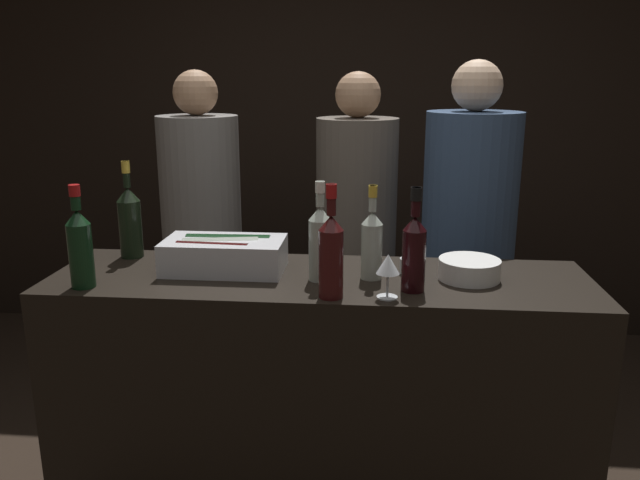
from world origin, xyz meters
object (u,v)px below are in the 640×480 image
rose_wine_bottle (372,242)px  white_wine_bottle (320,240)px  ice_bin_with_bottles (224,253)px  person_in_hoodie (467,241)px  red_wine_bottle_burgundy (80,245)px  person_grey_polo (356,231)px  person_blond_tee (202,227)px  red_wine_bottle_black_foil (414,249)px  champagne_bottle (130,220)px  bowl_white (469,269)px  wine_glass (388,266)px  red_wine_bottle_tall (331,252)px  candle_votive (409,266)px

rose_wine_bottle → white_wine_bottle: (-0.17, -0.03, 0.01)m
ice_bin_with_bottles → person_in_hoodie: (0.92, 0.66, -0.11)m
red_wine_bottle_burgundy → person_grey_polo: bearing=53.3°
person_blond_tee → rose_wine_bottle: bearing=-68.4°
red_wine_bottle_black_foil → person_blond_tee: person_blond_tee is taller
ice_bin_with_bottles → rose_wine_bottle: size_ratio=1.31×
champagne_bottle → person_grey_polo: person_grey_polo is taller
bowl_white → red_wine_bottle_black_foil: size_ratio=0.62×
wine_glass → rose_wine_bottle: (-0.05, 0.19, 0.02)m
bowl_white → person_in_hoodie: size_ratio=0.12×
wine_glass → champagne_bottle: (-0.94, 0.36, 0.04)m
white_wine_bottle → red_wine_bottle_tall: bearing=-73.5°
bowl_white → ice_bin_with_bottles: bearing=178.8°
red_wine_bottle_burgundy → rose_wine_bottle: bearing=10.7°
ice_bin_with_bottles → candle_votive: bearing=2.6°
ice_bin_with_bottles → white_wine_bottle: 0.35m
red_wine_bottle_burgundy → white_wine_bottle: size_ratio=1.00×
person_in_hoodie → person_grey_polo: bearing=-73.8°
red_wine_bottle_black_foil → red_wine_bottle_burgundy: 1.05m
rose_wine_bottle → person_in_hoodie: (0.41, 0.70, -0.17)m
champagne_bottle → person_blond_tee: size_ratio=0.21×
rose_wine_bottle → person_in_hoodie: bearing=59.5°
person_in_hoodie → wine_glass: bearing=20.0°
rose_wine_bottle → red_wine_bottle_burgundy: size_ratio=0.95×
white_wine_bottle → person_blond_tee: (-0.67, 0.96, -0.20)m
ice_bin_with_bottles → rose_wine_bottle: rose_wine_bottle is taller
ice_bin_with_bottles → wine_glass: size_ratio=2.98×
red_wine_bottle_burgundy → person_in_hoodie: bearing=33.3°
ice_bin_with_bottles → bowl_white: ice_bin_with_bottles is taller
champagne_bottle → red_wine_bottle_burgundy: (-0.02, -0.35, -0.00)m
candle_votive → red_wine_bottle_black_foil: red_wine_bottle_black_foil is taller
red_wine_bottle_black_foil → ice_bin_with_bottles: bearing=166.9°
white_wine_bottle → person_grey_polo: 1.00m
red_wine_bottle_black_foil → champagne_bottle: champagne_bottle is taller
red_wine_bottle_black_foil → red_wine_bottle_tall: 0.27m
candle_votive → champagne_bottle: bearing=173.9°
ice_bin_with_bottles → wine_glass: 0.60m
wine_glass → red_wine_bottle_black_foil: size_ratio=0.42×
red_wine_bottle_tall → person_blond_tee: person_blond_tee is taller
ice_bin_with_bottles → champagne_bottle: (-0.38, 0.14, 0.08)m
red_wine_bottle_black_foil → person_blond_tee: bearing=133.0°
bowl_white → candle_votive: size_ratio=3.00×
person_in_hoodie → person_blond_tee: (-1.26, 0.23, -0.02)m
bowl_white → white_wine_bottle: 0.51m
rose_wine_bottle → champagne_bottle: bearing=168.8°
red_wine_bottle_burgundy → person_in_hoodie: 1.60m
rose_wine_bottle → red_wine_bottle_tall: bearing=-121.6°
ice_bin_with_bottles → white_wine_bottle: white_wine_bottle is taller
champagne_bottle → white_wine_bottle: bearing=-16.1°
red_wine_bottle_burgundy → person_grey_polo: person_grey_polo is taller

